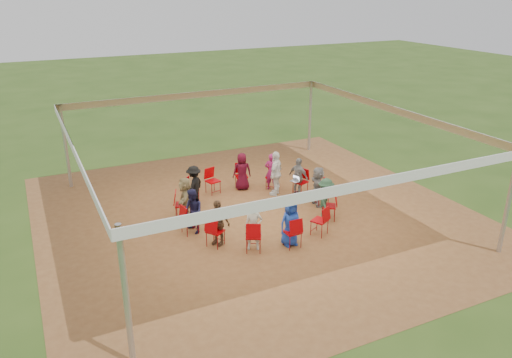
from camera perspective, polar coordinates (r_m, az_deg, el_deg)
name	(u,v)px	position (r m, az deg, el deg)	size (l,w,h in m)	color
ground	(255,215)	(15.88, -0.06, -4.10)	(80.00, 80.00, 0.00)	#304D18
dirt_patch	(255,215)	(15.88, -0.06, -4.08)	(13.00, 13.00, 0.00)	brown
tent	(255,143)	(15.02, -0.07, 4.10)	(10.33, 10.33, 3.00)	#B2B2B7
chair_0	(301,182)	(17.32, 5.11, -0.34)	(0.42, 0.44, 0.90)	#AA0004
chair_1	(272,176)	(17.75, 1.87, 0.29)	(0.42, 0.44, 0.90)	#AA0004
chair_2	(241,176)	(17.77, -1.67, 0.32)	(0.42, 0.44, 0.90)	#AA0004
chair_3	(213,181)	(17.38, -4.96, -0.26)	(0.42, 0.44, 0.90)	#AA0004
chair_4	(191,191)	(16.63, -7.42, -1.39)	(0.42, 0.44, 0.90)	#AA0004
chair_5	(182,205)	(15.66, -8.47, -2.93)	(0.42, 0.44, 0.90)	#AA0004
chair_6	(190,219)	(14.68, -7.60, -4.60)	(0.42, 0.44, 0.90)	#AA0004
chair_7	(215,231)	(13.93, -4.67, -5.97)	(0.42, 0.44, 0.90)	#AA0004
chair_8	(254,236)	(13.63, -0.28, -6.55)	(0.42, 0.44, 0.90)	#AA0004
chair_9	(292,232)	(13.88, 4.18, -6.07)	(0.42, 0.44, 0.90)	#AA0004
chair_10	(320,221)	(14.59, 7.28, -4.75)	(0.42, 0.44, 0.90)	#AA0004
chair_11	(329,206)	(15.56, 8.35, -3.08)	(0.42, 0.44, 0.90)	#AA0004
chair_12	(321,192)	(16.54, 7.46, -1.52)	(0.42, 0.44, 0.90)	#AA0004
person_seated_0	(299,177)	(17.15, 4.89, 0.25)	(0.78, 0.40, 1.34)	gray
person_seated_1	(272,172)	(17.56, 1.79, 0.84)	(0.49, 0.32, 1.34)	#99195A
person_seated_2	(242,171)	(17.58, -1.60, 0.87)	(0.65, 0.37, 1.34)	#440817
person_seated_3	(194,185)	(16.48, -7.09, -0.73)	(0.87, 0.43, 1.34)	black
person_seated_4	(185,198)	(15.56, -8.07, -2.16)	(1.24, 0.46, 1.34)	#907F54
person_seated_5	(193,211)	(14.63, -7.22, -3.70)	(0.65, 0.37, 1.34)	#1B1B3F
person_seated_6	(217,222)	(13.92, -4.43, -4.95)	(0.78, 0.40, 1.34)	brown
person_seated_7	(254,227)	(13.63, -0.27, -5.47)	(0.49, 0.32, 1.34)	#B6B3A1
person_seated_8	(290,223)	(13.87, 3.95, -5.04)	(0.65, 0.37, 1.34)	#1C3EA8
person_seated_9	(325,199)	(15.47, 7.95, -2.30)	(0.87, 0.43, 1.34)	#24432D
person_seated_10	(318,186)	(16.40, 7.13, -0.85)	(1.24, 0.46, 1.34)	gray
standing_person	(276,173)	(17.11, 2.30, 0.67)	(0.92, 0.47, 1.56)	white
cable_coil	(276,200)	(16.92, 2.27, -2.37)	(0.43, 0.43, 0.03)	black
laptop	(295,179)	(17.04, 4.54, -0.05)	(0.32, 0.35, 0.20)	#B7B7BC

